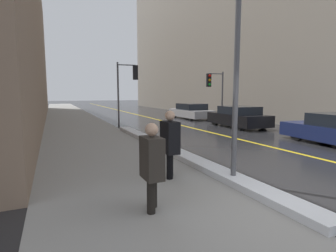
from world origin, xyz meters
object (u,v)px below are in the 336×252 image
parked_car_silver (191,111)px  traffic_light_far (214,86)px  pedestrian_with_shoulder_bag (152,163)px  traffic_light_near (129,80)px  parked_car_black (238,117)px  lamp_post (237,65)px  pedestrian_nearside (170,141)px

parked_car_silver → traffic_light_far: bearing=178.4°
traffic_light_far → pedestrian_with_shoulder_bag: (-8.84, -11.37, -1.71)m
traffic_light_near → traffic_light_far: bearing=-1.1°
traffic_light_near → parked_car_silver: bearing=30.2°
traffic_light_near → parked_car_black: bearing=-24.4°
lamp_post → traffic_light_near: size_ratio=1.09×
lamp_post → traffic_light_far: 12.64m
pedestrian_nearside → parked_car_black: (7.80, 7.17, -0.29)m
lamp_post → pedestrian_nearside: lamp_post is taller
traffic_light_far → parked_car_black: (-0.02, -2.70, -1.95)m
lamp_post → traffic_light_far: (6.64, 10.76, -0.07)m
lamp_post → pedestrian_nearside: bearing=143.1°
traffic_light_near → parked_car_black: (5.82, -3.46, -2.25)m
traffic_light_near → parked_car_black: traffic_light_near is taller
lamp_post → pedestrian_with_shoulder_bag: lamp_post is taller
traffic_light_near → traffic_light_far: 5.90m
parked_car_silver → parked_car_black: bearing=178.8°
parked_car_silver → pedestrian_nearside: bearing=148.9°
pedestrian_with_shoulder_bag → pedestrian_nearside: (1.02, 1.50, 0.05)m
pedestrian_with_shoulder_bag → parked_car_silver: (8.92, 14.77, -0.26)m
traffic_light_near → pedestrian_nearside: size_ratio=2.45×
traffic_light_near → lamp_post: bearing=-87.6°
pedestrian_with_shoulder_bag → pedestrian_nearside: bearing=145.8°
traffic_light_far → parked_car_silver: bearing=-87.8°
parked_car_black → parked_car_silver: parked_car_black is taller
traffic_light_far → lamp_post: bearing=61.8°
traffic_light_far → pedestrian_with_shoulder_bag: bearing=55.7°
traffic_light_far → parked_car_black: 3.33m
traffic_light_far → pedestrian_with_shoulder_bag: traffic_light_far is taller
traffic_light_far → pedestrian_with_shoulder_bag: size_ratio=2.33×
pedestrian_with_shoulder_bag → traffic_light_far: bearing=142.0°
pedestrian_nearside → parked_car_black: pedestrian_nearside is taller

